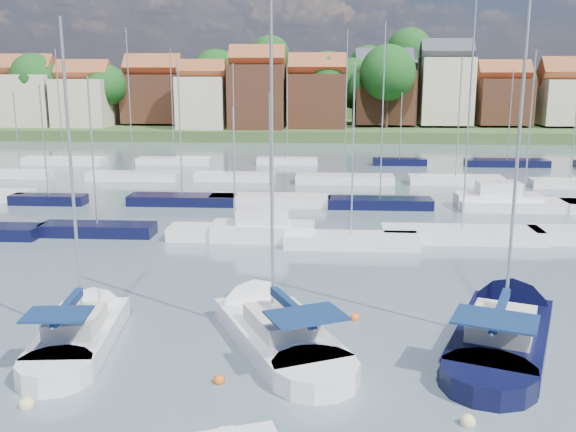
{
  "coord_description": "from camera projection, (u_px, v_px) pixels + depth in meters",
  "views": [
    {
      "loc": [
        -0.92,
        -22.37,
        11.19
      ],
      "look_at": [
        -3.23,
        14.0,
        3.05
      ],
      "focal_mm": 40.0,
      "sensor_mm": 36.0,
      "label": 1
    }
  ],
  "objects": [
    {
      "name": "marina_field",
      "position": [
        359.0,
        194.0,
        58.2
      ],
      "size": [
        79.62,
        41.41,
        15.93
      ],
      "color": "white",
      "rests_on": "ground"
    },
    {
      "name": "sailboat_navy",
      "position": [
        507.0,
        323.0,
        28.5
      ],
      "size": [
        8.02,
        13.64,
        18.29
      ],
      "rotation": [
        0.0,
        0.0,
        1.2
      ],
      "color": "black",
      "rests_on": "ground"
    },
    {
      "name": "buoy_b",
      "position": [
        27.0,
        407.0,
        21.95
      ],
      "size": [
        0.54,
        0.54,
        0.54
      ],
      "primitive_type": "sphere",
      "color": "beige",
      "rests_on": "ground"
    },
    {
      "name": "buoy_d",
      "position": [
        467.0,
        425.0,
        20.87
      ],
      "size": [
        0.52,
        0.52,
        0.52
      ],
      "primitive_type": "sphere",
      "color": "beige",
      "rests_on": "ground"
    },
    {
      "name": "ground",
      "position": [
        337.0,
        189.0,
        63.13
      ],
      "size": [
        260.0,
        260.0,
        0.0
      ],
      "primitive_type": "plane",
      "color": "#495963",
      "rests_on": "ground"
    },
    {
      "name": "sailboat_left",
      "position": [
        88.0,
        325.0,
        28.15
      ],
      "size": [
        3.89,
        10.86,
        14.49
      ],
      "rotation": [
        0.0,
        0.0,
        1.67
      ],
      "color": "white",
      "rests_on": "ground"
    },
    {
      "name": "buoy_e",
      "position": [
        354.0,
        320.0,
        29.73
      ],
      "size": [
        0.47,
        0.47,
        0.47
      ],
      "primitive_type": "sphere",
      "color": "#D85914",
      "rests_on": "ground"
    },
    {
      "name": "buoy_c",
      "position": [
        219.0,
        383.0,
        23.7
      ],
      "size": [
        0.44,
        0.44,
        0.44
      ],
      "primitive_type": "sphere",
      "color": "#D85914",
      "rests_on": "ground"
    },
    {
      "name": "far_shore_town",
      "position": [
        343.0,
        101.0,
        152.25
      ],
      "size": [
        212.46,
        90.0,
        22.27
      ],
      "color": "#3A542A",
      "rests_on": "ground"
    },
    {
      "name": "sailboat_centre",
      "position": [
        264.0,
        321.0,
        28.61
      ],
      "size": [
        8.33,
        12.71,
        16.94
      ],
      "rotation": [
        0.0,
        0.0,
        2.01
      ],
      "color": "white",
      "rests_on": "ground"
    }
  ]
}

